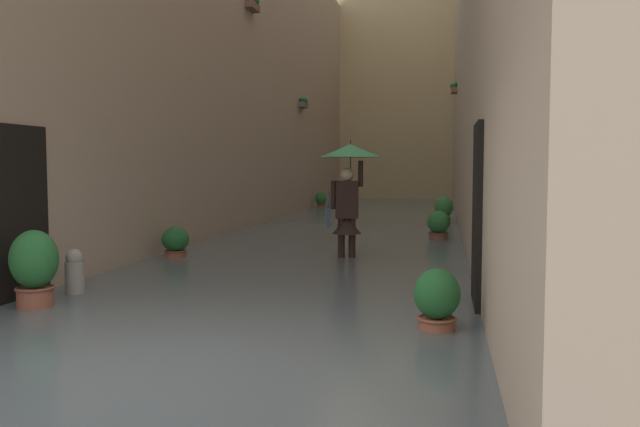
% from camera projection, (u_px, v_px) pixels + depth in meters
% --- Properties ---
extents(ground_plane, '(65.57, 65.57, 0.00)m').
position_uv_depth(ground_plane, '(360.00, 229.00, 17.99)').
color(ground_plane, slate).
extents(flood_water, '(6.06, 32.23, 0.18)m').
position_uv_depth(flood_water, '(360.00, 226.00, 17.98)').
color(flood_water, '#515B60').
rests_on(flood_water, ground_plane).
extents(building_facade_right, '(2.04, 30.23, 9.20)m').
position_uv_depth(building_facade_right, '(235.00, 63.00, 18.30)').
color(building_facade_right, tan).
rests_on(building_facade_right, ground_plane).
extents(building_facade_far, '(8.86, 1.80, 13.34)m').
position_uv_depth(building_facade_far, '(397.00, 62.00, 31.25)').
color(building_facade_far, tan).
rests_on(building_facade_far, ground_plane).
extents(person_wading, '(1.04, 1.04, 2.16)m').
position_uv_depth(person_wading, '(349.00, 178.00, 11.08)').
color(person_wading, black).
rests_on(person_wading, ground_plane).
extents(potted_plant_far_right, '(0.46, 0.46, 0.69)m').
position_uv_depth(potted_plant_far_right, '(176.00, 245.00, 11.19)').
color(potted_plant_far_right, '#9E563D').
rests_on(potted_plant_far_right, ground_plane).
extents(potted_plant_near_left, '(0.44, 0.44, 0.76)m').
position_uv_depth(potted_plant_near_left, '(437.00, 305.00, 6.22)').
color(potted_plant_near_left, '#9E563D').
rests_on(potted_plant_near_left, ground_plane).
extents(potted_plant_mid_right, '(0.42, 0.42, 0.77)m').
position_uv_depth(potted_plant_mid_right, '(321.00, 200.00, 24.66)').
color(potted_plant_mid_right, '#9E563D').
rests_on(potted_plant_mid_right, ground_plane).
extents(potted_plant_mid_left, '(0.50, 0.50, 0.90)m').
position_uv_depth(potted_plant_mid_left, '(444.00, 211.00, 18.10)').
color(potted_plant_mid_left, '#9E563D').
rests_on(potted_plant_mid_left, ground_plane).
extents(potted_plant_near_right, '(0.51, 0.51, 1.03)m').
position_uv_depth(potted_plant_near_right, '(34.00, 271.00, 7.20)').
color(potted_plant_near_right, brown).
rests_on(potted_plant_near_right, ground_plane).
extents(potted_plant_far_left, '(0.48, 0.48, 0.79)m').
position_uv_depth(potted_plant_far_left, '(438.00, 228.00, 13.85)').
color(potted_plant_far_left, brown).
rests_on(potted_plant_far_left, ground_plane).
extents(mooring_bollard, '(0.23, 0.23, 0.72)m').
position_uv_depth(mooring_bollard, '(75.00, 279.00, 7.99)').
color(mooring_bollard, gray).
rests_on(mooring_bollard, ground_plane).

